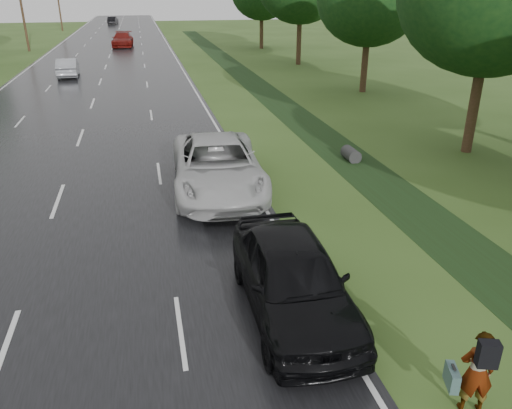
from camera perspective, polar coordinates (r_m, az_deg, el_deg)
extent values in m
plane|color=#334E1B|center=(11.48, -26.94, -15.22)|extent=(220.00, 220.00, 0.00)
cube|color=black|center=(54.27, -16.54, 15.54)|extent=(14.00, 180.00, 0.04)
cube|color=silver|center=(54.29, -9.16, 16.21)|extent=(0.12, 180.00, 0.01)
cube|color=silver|center=(55.07, -23.77, 14.69)|extent=(0.12, 180.00, 0.01)
cube|color=silver|center=(54.26, -16.55, 15.56)|extent=(0.12, 180.00, 0.01)
cube|color=black|center=(30.68, 3.45, 10.88)|extent=(2.20, 120.00, 0.01)
cylinder|color=#2D2D2D|center=(21.51, 10.79, 5.66)|extent=(0.56, 1.00, 0.56)
cylinder|color=#342815|center=(64.97, -25.26, 19.97)|extent=(0.26, 0.26, 10.00)
cylinder|color=#342815|center=(23.79, 23.59, 10.00)|extent=(0.44, 0.44, 3.84)
cylinder|color=#342815|center=(36.38, 12.29, 15.21)|extent=(0.44, 0.44, 3.52)
cylinder|color=#342815|center=(49.21, 4.92, 18.06)|extent=(0.44, 0.44, 4.16)
cylinder|color=#342815|center=(62.61, 0.63, 19.08)|extent=(0.44, 0.44, 3.68)
imported|color=#A5998C|center=(9.52, 23.91, -17.10)|extent=(0.68, 0.55, 1.63)
cube|color=black|center=(9.00, 24.99, -15.24)|extent=(0.37, 0.28, 0.46)
cube|color=#3B5757|center=(9.61, 21.47, -17.90)|extent=(0.28, 0.48, 0.37)
cube|color=black|center=(9.47, 21.67, -16.90)|extent=(0.09, 0.16, 0.03)
imported|color=#B8B8B8|center=(17.65, -4.42, 4.45)|extent=(3.45, 6.77, 1.83)
imported|color=black|center=(10.99, 4.24, -8.27)|extent=(2.15, 5.23, 1.77)
imported|color=#9C9EA5|center=(44.57, -20.71, 14.44)|extent=(1.77, 4.51, 1.46)
imported|color=#650F0B|center=(66.25, -15.00, 17.75)|extent=(2.64, 5.95, 1.70)
imported|color=black|center=(108.98, -16.04, 19.57)|extent=(2.02, 4.55, 1.45)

